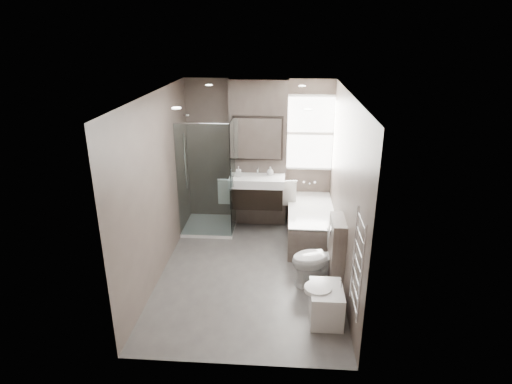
# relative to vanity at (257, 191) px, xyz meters

# --- Properties ---
(room) EXTENTS (2.70, 3.90, 2.70)m
(room) POSITION_rel_vanity_xyz_m (0.00, -1.43, 0.56)
(room) COLOR #504D4A
(room) RESTS_ON ground
(vanity_pier) EXTENTS (1.00, 0.25, 2.60)m
(vanity_pier) POSITION_rel_vanity_xyz_m (0.00, 0.35, 0.56)
(vanity_pier) COLOR #554A43
(vanity_pier) RESTS_ON ground
(vanity) EXTENTS (0.95, 0.47, 0.66)m
(vanity) POSITION_rel_vanity_xyz_m (0.00, 0.00, 0.00)
(vanity) COLOR black
(vanity) RESTS_ON vanity_pier
(mirror_cabinet) EXTENTS (0.86, 0.08, 0.76)m
(mirror_cabinet) POSITION_rel_vanity_xyz_m (0.00, 0.19, 0.89)
(mirror_cabinet) COLOR black
(mirror_cabinet) RESTS_ON vanity_pier
(towel_left) EXTENTS (0.24, 0.06, 0.44)m
(towel_left) POSITION_rel_vanity_xyz_m (-0.56, -0.02, -0.02)
(towel_left) COLOR silver
(towel_left) RESTS_ON vanity_pier
(towel_right) EXTENTS (0.24, 0.06, 0.44)m
(towel_right) POSITION_rel_vanity_xyz_m (0.56, -0.02, -0.02)
(towel_right) COLOR silver
(towel_right) RESTS_ON vanity_pier
(shower_enclosure) EXTENTS (0.90, 0.90, 2.00)m
(shower_enclosure) POSITION_rel_vanity_xyz_m (-0.75, -0.08, -0.25)
(shower_enclosure) COLOR white
(shower_enclosure) RESTS_ON ground
(bathtub) EXTENTS (0.75, 1.60, 0.57)m
(bathtub) POSITION_rel_vanity_xyz_m (0.92, -0.33, -0.43)
(bathtub) COLOR #554A43
(bathtub) RESTS_ON ground
(window) EXTENTS (0.98, 0.06, 1.33)m
(window) POSITION_rel_vanity_xyz_m (0.90, 0.45, 0.93)
(window) COLOR white
(window) RESTS_ON room
(toilet) EXTENTS (0.85, 0.66, 0.77)m
(toilet) POSITION_rel_vanity_xyz_m (0.97, -1.66, -0.36)
(toilet) COLOR white
(toilet) RESTS_ON ground
(cistern_box) EXTENTS (0.19, 0.55, 1.00)m
(cistern_box) POSITION_rel_vanity_xyz_m (1.21, -1.68, -0.24)
(cistern_box) COLOR #554A43
(cistern_box) RESTS_ON ground
(bidet) EXTENTS (0.47, 0.55, 0.57)m
(bidet) POSITION_rel_vanity_xyz_m (1.01, -2.48, -0.51)
(bidet) COLOR white
(bidet) RESTS_ON ground
(towel_radiator) EXTENTS (0.03, 0.49, 1.10)m
(towel_radiator) POSITION_rel_vanity_xyz_m (1.25, -3.03, 0.38)
(towel_radiator) COLOR silver
(towel_radiator) RESTS_ON room
(soap_bottle_a) EXTENTS (0.08, 0.08, 0.18)m
(soap_bottle_a) POSITION_rel_vanity_xyz_m (-0.32, -0.01, 0.35)
(soap_bottle_a) COLOR white
(soap_bottle_a) RESTS_ON vanity
(soap_bottle_b) EXTENTS (0.12, 0.12, 0.15)m
(soap_bottle_b) POSITION_rel_vanity_xyz_m (0.22, 0.12, 0.33)
(soap_bottle_b) COLOR white
(soap_bottle_b) RESTS_ON vanity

